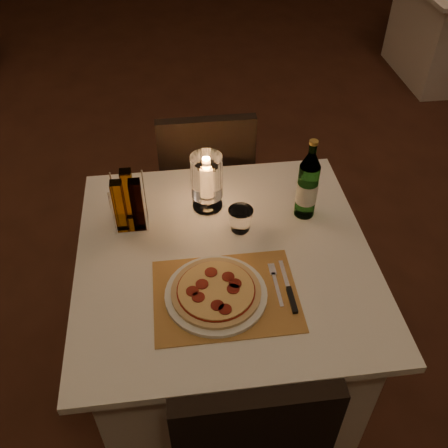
{
  "coord_description": "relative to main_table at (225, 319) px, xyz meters",
  "views": [
    {
      "loc": [
        -0.18,
        -1.77,
        1.96
      ],
      "look_at": [
        -0.03,
        -0.58,
        0.86
      ],
      "focal_mm": 40.0,
      "sensor_mm": 36.0,
      "label": 1
    }
  ],
  "objects": [
    {
      "name": "floor",
      "position": [
        0.03,
        0.6,
        -0.38
      ],
      "size": [
        8.0,
        10.0,
        0.02
      ],
      "primitive_type": "cube",
      "color": "#472316",
      "rests_on": "ground"
    },
    {
      "name": "main_table",
      "position": [
        0.0,
        0.0,
        0.0
      ],
      "size": [
        1.0,
        1.0,
        0.74
      ],
      "color": "white",
      "rests_on": "ground"
    },
    {
      "name": "chair_far",
      "position": [
        -0.0,
        0.71,
        0.18
      ],
      "size": [
        0.42,
        0.42,
        0.9
      ],
      "color": "black",
      "rests_on": "ground"
    },
    {
      "name": "placemat",
      "position": [
        -0.02,
        -0.18,
        0.37
      ],
      "size": [
        0.45,
        0.34,
        0.0
      ],
      "primitive_type": "cube",
      "color": "#B47E3E",
      "rests_on": "main_table"
    },
    {
      "name": "plate",
      "position": [
        -0.05,
        -0.18,
        0.38
      ],
      "size": [
        0.32,
        0.32,
        0.01
      ],
      "primitive_type": "cylinder",
      "color": "white",
      "rests_on": "placemat"
    },
    {
      "name": "pizza",
      "position": [
        -0.05,
        -0.18,
        0.39
      ],
      "size": [
        0.28,
        0.28,
        0.02
      ],
      "color": "#D8B77F",
      "rests_on": "plate"
    },
    {
      "name": "fork",
      "position": [
        0.14,
        -0.15,
        0.37
      ],
      "size": [
        0.02,
        0.18,
        0.0
      ],
      "color": "silver",
      "rests_on": "placemat"
    },
    {
      "name": "knife",
      "position": [
        0.18,
        -0.21,
        0.37
      ],
      "size": [
        0.02,
        0.22,
        0.01
      ],
      "color": "black",
      "rests_on": "placemat"
    },
    {
      "name": "tumbler",
      "position": [
        0.07,
        0.12,
        0.41
      ],
      "size": [
        0.09,
        0.09,
        0.09
      ],
      "primitive_type": null,
      "color": "white",
      "rests_on": "main_table"
    },
    {
      "name": "water_bottle",
      "position": [
        0.32,
        0.17,
        0.49
      ],
      "size": [
        0.08,
        0.08,
        0.32
      ],
      "color": "#5B9F56",
      "rests_on": "main_table"
    },
    {
      "name": "hurricane_candle",
      "position": [
        -0.03,
        0.26,
        0.5
      ],
      "size": [
        0.12,
        0.12,
        0.22
      ],
      "color": "white",
      "rests_on": "main_table"
    },
    {
      "name": "cruet_caddy",
      "position": [
        -0.31,
        0.19,
        0.46
      ],
      "size": [
        0.12,
        0.12,
        0.21
      ],
      "color": "white",
      "rests_on": "main_table"
    }
  ]
}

